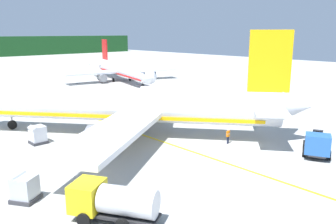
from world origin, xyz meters
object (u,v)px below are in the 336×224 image
Objects in this scene: airliner_foreground at (124,106)px; crew_loader_left at (228,135)px; cargo_container_mid at (25,189)px; service_truck_catering at (112,201)px; airliner_mid_apron at (123,70)px; service_truck_baggage at (317,144)px; crew_marshaller at (92,144)px; cargo_container_near at (38,135)px.

airliner_foreground is 21.58× the size of crew_loader_left.
airliner_foreground is 17.36m from cargo_container_mid.
cargo_container_mid is (-14.89, -8.57, -2.48)m from airliner_foreground.
airliner_mid_apron is at bearing 53.74° from service_truck_catering.
airliner_mid_apron is 5.41× the size of service_truck_baggage.
crew_loader_left is at bearing 111.25° from service_truck_baggage.
airliner_foreground is 1.03× the size of airliner_mid_apron.
crew_marshaller is 1.10× the size of crew_loader_left.
service_truck_baggage is at bearing -22.65° from cargo_container_mid.
crew_marshaller is (-15.53, 15.15, -0.15)m from service_truck_baggage.
crew_marshaller is (-32.20, -39.68, -1.74)m from airliner_mid_apron.
airliner_foreground is 20.80m from service_truck_baggage.
crew_loader_left is (17.82, 4.65, -0.45)m from service_truck_catering.
service_truck_baggage is at bearing -9.46° from service_truck_catering.
service_truck_catering is 18.81m from cargo_container_near.
airliner_mid_apron reaches higher than service_truck_catering.
service_truck_baggage is at bearing -106.91° from airliner_mid_apron.
cargo_container_near is at bearing -136.61° from airliner_mid_apron.
service_truck_catering reaches higher than crew_marshaller.
airliner_mid_apron is at bearing 50.94° from crew_marshaller.
cargo_container_near is 1.26× the size of crew_loader_left.
cargo_container_near is at bearing 136.79° from crew_loader_left.
crew_loader_left is (20.81, -1.86, 0.03)m from cargo_container_mid.
service_truck_baggage is 3.54× the size of crew_marshaller.
airliner_mid_apron is at bearing 73.09° from service_truck_baggage.
crew_loader_left is (-19.84, -46.68, -1.84)m from airliner_mid_apron.
crew_loader_left is (5.92, -10.43, -2.45)m from airliner_foreground.
service_truck_baggage is 8.74m from crew_loader_left.
crew_loader_left is at bearing 14.62° from service_truck_catering.
cargo_container_near is (3.00, 18.56, -0.44)m from service_truck_catering.
airliner_mid_apron is 51.13m from crew_marshaller.
cargo_container_mid is 1.44× the size of crew_loader_left.
cargo_container_near is at bearing 63.56° from cargo_container_mid.
airliner_mid_apron is at bearing 47.79° from cargo_container_mid.
airliner_mid_apron is (25.76, 36.25, -0.61)m from airliner_foreground.
airliner_mid_apron is 14.62× the size of cargo_container_mid.
service_truck_catering is 3.28× the size of crew_marshaller.
airliner_mid_apron is 21.00× the size of crew_loader_left.
crew_marshaller is at bearing -151.98° from airliner_foreground.
airliner_mid_apron is 16.68× the size of cargo_container_near.
airliner_mid_apron is 19.18× the size of crew_marshaller.
crew_loader_left is at bearing -60.44° from airliner_foreground.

